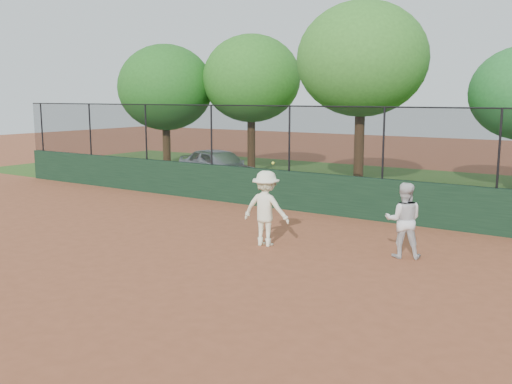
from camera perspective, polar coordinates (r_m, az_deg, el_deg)
The scene contains 10 objects.
ground at distance 12.71m, azimuth -8.57°, elevation -6.39°, with size 80.00×80.00×0.00m, color brown.
back_wall at distance 17.38m, azimuth 4.73°, elevation 0.02°, with size 26.00×0.20×1.20m, color #16311D.
grass_strip at distance 22.86m, azimuth 11.99°, elevation 0.62°, with size 36.00×12.00×0.01m, color #264A17.
parked_car at distance 22.41m, azimuth -3.74°, elevation 2.52°, with size 1.73×4.31×1.47m, color silver.
player_second at distance 12.74m, azimuth 14.54°, elevation -2.74°, with size 0.80×0.62×1.65m, color silver.
player_main at distance 13.29m, azimuth 1.00°, elevation -1.65°, with size 1.21×0.78×2.04m.
fence_assembly at distance 17.20m, azimuth 4.72°, elevation 5.41°, with size 26.00×0.06×2.00m.
tree_0 at distance 26.45m, azimuth -9.07°, elevation 10.26°, with size 4.45×4.05×5.79m.
tree_1 at distance 25.17m, azimuth -0.48°, elevation 11.25°, with size 4.38×3.98×6.12m.
tree_2 at distance 21.06m, azimuth 10.52°, elevation 12.90°, with size 4.71×4.28×6.81m.
Camera 1 is at (8.25, -9.03, 3.46)m, focal length 40.00 mm.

